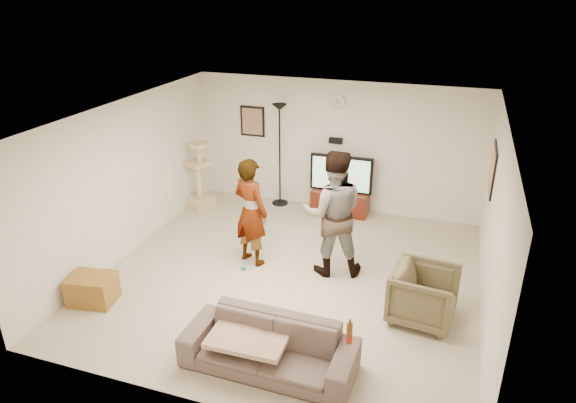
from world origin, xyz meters
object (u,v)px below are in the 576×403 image
(beer_bottle, at_px, (349,333))
(sofa, at_px, (269,347))
(side_table, at_px, (92,289))
(tv, at_px, (341,174))
(person_left, at_px, (251,212))
(person_right, at_px, (333,213))
(floor_lamp, at_px, (280,156))
(cat_tree, at_px, (198,175))
(tv_stand, at_px, (340,202))
(armchair, at_px, (424,295))

(beer_bottle, bearing_deg, sofa, -180.00)
(beer_bottle, bearing_deg, side_table, 173.03)
(beer_bottle, bearing_deg, tv, 104.39)
(person_left, relative_size, person_right, 0.89)
(tv, bearing_deg, person_left, -111.55)
(floor_lamp, height_order, cat_tree, floor_lamp)
(tv_stand, relative_size, sofa, 0.54)
(floor_lamp, bearing_deg, side_table, -108.01)
(person_left, bearing_deg, cat_tree, -20.50)
(tv_stand, distance_m, sofa, 4.51)
(cat_tree, relative_size, beer_bottle, 5.46)
(floor_lamp, relative_size, armchair, 2.45)
(beer_bottle, bearing_deg, cat_tree, 134.79)
(floor_lamp, relative_size, cat_tree, 1.49)
(sofa, xyz_separation_m, beer_bottle, (0.92, 0.00, 0.42))
(person_right, bearing_deg, cat_tree, -44.26)
(person_left, relative_size, beer_bottle, 6.94)
(tv, xyz_separation_m, sofa, (0.23, -4.50, -0.51))
(armchair, bearing_deg, tv, 38.10)
(cat_tree, xyz_separation_m, side_table, (0.10, -3.40, -0.48))
(cat_tree, height_order, side_table, cat_tree)
(tv, xyz_separation_m, armchair, (1.83, -2.98, -0.43))
(tv_stand, bearing_deg, side_table, -122.48)
(tv_stand, relative_size, cat_tree, 0.79)
(floor_lamp, height_order, armchair, floor_lamp)
(tv, bearing_deg, tv_stand, 0.00)
(sofa, bearing_deg, person_left, 118.07)
(tv, relative_size, person_right, 0.61)
(tv_stand, bearing_deg, floor_lamp, 177.93)
(floor_lamp, distance_m, side_table, 4.38)
(cat_tree, bearing_deg, armchair, -27.45)
(person_left, distance_m, beer_bottle, 3.03)
(cat_tree, distance_m, person_left, 2.42)
(floor_lamp, bearing_deg, tv, -2.07)
(person_left, height_order, armchair, person_left)
(armchair, distance_m, side_table, 4.53)
(side_table, bearing_deg, tv_stand, 57.52)
(floor_lamp, distance_m, sofa, 4.83)
(cat_tree, height_order, person_left, person_left)
(cat_tree, xyz_separation_m, beer_bottle, (3.83, -3.86, 0.03))
(person_left, bearing_deg, floor_lamp, -59.40)
(sofa, bearing_deg, tv, 94.03)
(side_table, bearing_deg, armchair, 13.60)
(beer_bottle, relative_size, side_table, 0.41)
(floor_lamp, bearing_deg, beer_bottle, -62.17)
(cat_tree, distance_m, beer_bottle, 5.44)
(cat_tree, height_order, sofa, cat_tree)
(person_right, xyz_separation_m, beer_bottle, (0.78, -2.34, -0.27))
(tv, height_order, floor_lamp, floor_lamp)
(cat_tree, height_order, armchair, cat_tree)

